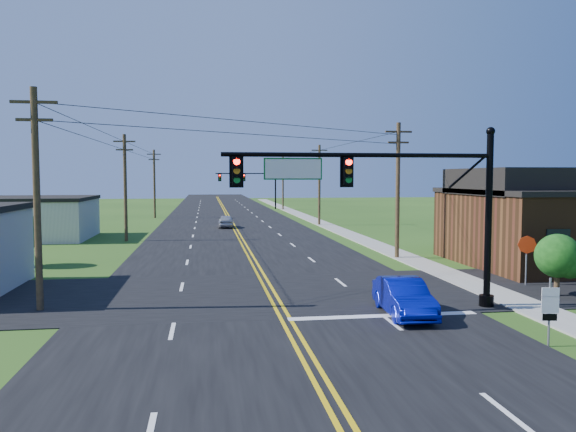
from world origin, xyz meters
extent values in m
plane|color=#244313|center=(0.00, 0.00, 0.00)|extent=(260.00, 260.00, 0.00)
cube|color=black|center=(0.00, 50.00, 0.02)|extent=(16.00, 220.00, 0.04)
cube|color=black|center=(0.00, 12.00, 0.02)|extent=(70.00, 10.00, 0.04)
cube|color=gray|center=(10.50, 40.00, 0.04)|extent=(2.00, 160.00, 0.08)
cylinder|color=black|center=(8.80, 8.00, 3.60)|extent=(0.28, 0.28, 7.20)
cylinder|color=black|center=(8.80, 8.00, 0.25)|extent=(0.60, 0.60, 0.50)
sphere|color=black|center=(8.80, 8.00, 7.30)|extent=(0.36, 0.36, 0.36)
cylinder|color=black|center=(3.30, 8.00, 6.30)|extent=(11.00, 0.18, 0.18)
cube|color=#055E19|center=(0.60, 8.00, 5.75)|extent=(2.30, 0.06, 0.85)
cylinder|color=black|center=(8.80, 80.00, 3.60)|extent=(0.28, 0.28, 7.20)
cylinder|color=black|center=(8.80, 80.00, 0.25)|extent=(0.60, 0.60, 0.50)
sphere|color=black|center=(8.80, 80.00, 7.30)|extent=(0.36, 0.36, 0.36)
cylinder|color=black|center=(3.80, 80.00, 6.00)|extent=(10.00, 0.18, 0.18)
cube|color=#055E19|center=(0.60, 80.00, 5.45)|extent=(2.30, 0.06, 0.85)
cube|color=beige|center=(-19.00, 38.00, 1.70)|extent=(12.00, 9.00, 3.40)
cube|color=black|center=(-19.00, 38.00, 3.55)|extent=(12.20, 9.20, 0.30)
cylinder|color=#322716|center=(-9.50, 10.00, 4.50)|extent=(0.28, 0.28, 9.00)
cube|color=#322716|center=(-9.50, 10.00, 8.40)|extent=(1.80, 0.12, 0.12)
cube|color=#322716|center=(-9.50, 10.00, 7.70)|extent=(1.40, 0.12, 0.12)
cylinder|color=#322716|center=(-9.50, 35.00, 4.50)|extent=(0.28, 0.28, 9.00)
cube|color=#322716|center=(-9.50, 35.00, 8.40)|extent=(1.80, 0.12, 0.12)
cube|color=#322716|center=(-9.50, 35.00, 7.70)|extent=(1.40, 0.12, 0.12)
cylinder|color=#322716|center=(-9.50, 62.00, 4.50)|extent=(0.28, 0.28, 9.00)
cube|color=#322716|center=(-9.50, 62.00, 8.40)|extent=(1.80, 0.12, 0.12)
cube|color=#322716|center=(-9.50, 62.00, 7.70)|extent=(1.40, 0.12, 0.12)
cylinder|color=#322716|center=(9.80, 22.00, 4.50)|extent=(0.28, 0.28, 9.00)
cube|color=#322716|center=(9.80, 22.00, 8.40)|extent=(1.80, 0.12, 0.12)
cube|color=#322716|center=(9.80, 22.00, 7.70)|extent=(1.40, 0.12, 0.12)
cylinder|color=#322716|center=(9.80, 48.00, 4.50)|extent=(0.28, 0.28, 9.00)
cube|color=#322716|center=(9.80, 48.00, 8.40)|extent=(1.80, 0.12, 0.12)
cube|color=#322716|center=(9.80, 48.00, 7.70)|extent=(1.40, 0.12, 0.12)
cylinder|color=#322716|center=(9.80, 78.00, 4.50)|extent=(0.28, 0.28, 9.00)
cube|color=#322716|center=(9.80, 78.00, 8.40)|extent=(1.80, 0.12, 0.12)
cube|color=#322716|center=(9.80, 78.00, 7.70)|extent=(1.40, 0.12, 0.12)
cylinder|color=#322716|center=(16.00, 26.00, 0.92)|extent=(0.24, 0.24, 1.85)
sphere|color=#103E0F|center=(16.00, 26.00, 2.60)|extent=(3.00, 3.00, 3.00)
cylinder|color=#322716|center=(13.00, 9.50, 0.66)|extent=(0.24, 0.24, 1.32)
sphere|color=#103E0F|center=(13.00, 9.50, 1.86)|extent=(2.00, 2.00, 2.00)
cylinder|color=#322716|center=(-14.00, 22.00, 0.77)|extent=(0.24, 0.24, 1.54)
sphere|color=#103E0F|center=(-14.00, 22.00, 2.17)|extent=(2.40, 2.40, 2.40)
imported|color=#070F9D|center=(4.82, 7.00, 0.72)|extent=(1.77, 4.43, 1.43)
imported|color=#ADADB2|center=(-0.71, 46.27, 0.68)|extent=(1.70, 4.02, 1.36)
cylinder|color=slate|center=(8.06, 2.56, 1.11)|extent=(0.08, 0.08, 2.22)
cube|color=white|center=(8.06, 2.53, 1.77)|extent=(0.55, 0.13, 0.30)
cube|color=white|center=(8.06, 2.53, 1.36)|extent=(0.55, 0.13, 0.56)
cube|color=black|center=(8.06, 2.53, 0.96)|extent=(0.45, 0.11, 0.22)
cylinder|color=slate|center=(13.00, 12.00, 1.17)|extent=(0.10, 0.10, 2.35)
cylinder|color=#A82709|center=(13.00, 11.97, 2.07)|extent=(0.86, 0.33, 0.89)
camera|label=1|loc=(-2.77, -13.71, 5.44)|focal=35.00mm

